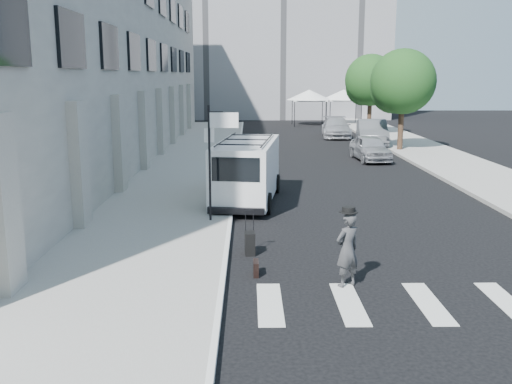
{
  "coord_description": "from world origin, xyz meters",
  "views": [
    {
      "loc": [
        -1.41,
        -13.77,
        4.53
      ],
      "look_at": [
        -1.22,
        1.86,
        1.3
      ],
      "focal_mm": 40.0,
      "sensor_mm": 36.0,
      "label": 1
    }
  ],
  "objects_px": {
    "parked_car_a": "(370,148)",
    "businessman": "(347,250)",
    "suitcase": "(250,243)",
    "cargo_van": "(247,170)",
    "parked_car_c": "(336,127)",
    "parked_car_b": "(372,133)",
    "briefcase": "(256,268)"
  },
  "relations": [
    {
      "from": "suitcase",
      "to": "parked_car_a",
      "type": "height_order",
      "value": "parked_car_a"
    },
    {
      "from": "businessman",
      "to": "cargo_van",
      "type": "relative_size",
      "value": 0.28
    },
    {
      "from": "businessman",
      "to": "briefcase",
      "type": "height_order",
      "value": "businessman"
    },
    {
      "from": "parked_car_b",
      "to": "parked_car_c",
      "type": "distance_m",
      "value": 5.36
    },
    {
      "from": "briefcase",
      "to": "suitcase",
      "type": "height_order",
      "value": "suitcase"
    },
    {
      "from": "suitcase",
      "to": "parked_car_b",
      "type": "distance_m",
      "value": 24.05
    },
    {
      "from": "parked_car_c",
      "to": "businessman",
      "type": "bearing_deg",
      "value": -93.11
    },
    {
      "from": "cargo_van",
      "to": "parked_car_b",
      "type": "height_order",
      "value": "cargo_van"
    },
    {
      "from": "briefcase",
      "to": "cargo_van",
      "type": "distance_m",
      "value": 7.93
    },
    {
      "from": "cargo_van",
      "to": "parked_car_b",
      "type": "bearing_deg",
      "value": 71.33
    },
    {
      "from": "suitcase",
      "to": "cargo_van",
      "type": "bearing_deg",
      "value": 87.21
    },
    {
      "from": "parked_car_b",
      "to": "parked_car_c",
      "type": "xyz_separation_m",
      "value": [
        -1.54,
        5.13,
        -0.12
      ]
    },
    {
      "from": "parked_car_b",
      "to": "briefcase",
      "type": "bearing_deg",
      "value": -100.2
    },
    {
      "from": "businessman",
      "to": "parked_car_b",
      "type": "relative_size",
      "value": 0.33
    },
    {
      "from": "suitcase",
      "to": "parked_car_a",
      "type": "relative_size",
      "value": 0.28
    },
    {
      "from": "businessman",
      "to": "parked_car_c",
      "type": "distance_m",
      "value": 30.42
    },
    {
      "from": "parked_car_b",
      "to": "parked_car_c",
      "type": "bearing_deg",
      "value": 114.3
    },
    {
      "from": "suitcase",
      "to": "parked_car_a",
      "type": "distance_m",
      "value": 17.51
    },
    {
      "from": "suitcase",
      "to": "parked_car_c",
      "type": "distance_m",
      "value": 28.56
    },
    {
      "from": "businessman",
      "to": "briefcase",
      "type": "bearing_deg",
      "value": -52.52
    },
    {
      "from": "parked_car_b",
      "to": "cargo_van",
      "type": "bearing_deg",
      "value": -108.43
    },
    {
      "from": "parked_car_a",
      "to": "parked_car_c",
      "type": "bearing_deg",
      "value": 86.67
    },
    {
      "from": "cargo_van",
      "to": "parked_car_c",
      "type": "relative_size",
      "value": 1.21
    },
    {
      "from": "parked_car_a",
      "to": "businessman",
      "type": "bearing_deg",
      "value": -107.03
    },
    {
      "from": "suitcase",
      "to": "briefcase",
      "type": "bearing_deg",
      "value": -88.57
    },
    {
      "from": "parked_car_a",
      "to": "suitcase",
      "type": "bearing_deg",
      "value": -115.45
    },
    {
      "from": "cargo_van",
      "to": "parked_car_a",
      "type": "bearing_deg",
      "value": 64.0
    },
    {
      "from": "parked_car_a",
      "to": "parked_car_b",
      "type": "xyz_separation_m",
      "value": [
        1.46,
        6.44,
        0.16
      ]
    },
    {
      "from": "cargo_van",
      "to": "parked_car_a",
      "type": "distance_m",
      "value": 11.93
    },
    {
      "from": "businessman",
      "to": "parked_car_a",
      "type": "xyz_separation_m",
      "value": [
        4.38,
        18.54,
        -0.15
      ]
    },
    {
      "from": "parked_car_b",
      "to": "parked_car_c",
      "type": "relative_size",
      "value": 1.03
    },
    {
      "from": "cargo_van",
      "to": "parked_car_b",
      "type": "distance_m",
      "value": 18.25
    }
  ]
}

